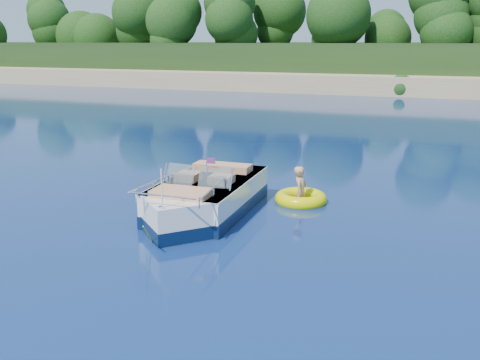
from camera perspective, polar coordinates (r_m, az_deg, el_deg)
The scene contains 6 objects.
ground at distance 10.11m, azimuth 3.03°, elevation -9.81°, with size 160.00×160.00×0.00m, color #0B1B4F.
shoreline at distance 72.68m, azimuth 18.82°, elevation 11.32°, with size 170.00×59.00×6.00m.
treeline at distance 49.89m, azimuth 18.19°, elevation 15.48°, with size 150.00×7.12×8.19m.
motorboat at distance 13.21m, azimuth -3.97°, elevation -2.22°, with size 2.10×5.61×1.87m.
tow_tube at distance 14.38m, azimuth 6.50°, elevation -1.98°, with size 1.57×1.57×0.37m.
boy at distance 14.40m, azimuth 6.50°, elevation -2.35°, with size 0.53×0.35×1.45m, color tan.
Camera 1 is at (2.75, -8.79, 4.18)m, focal length 40.00 mm.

